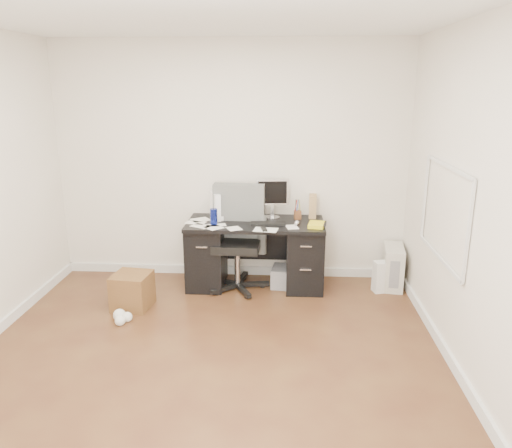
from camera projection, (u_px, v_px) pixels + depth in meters
The scene contains 18 objects.
ground at pixel (207, 362), 4.11m from camera, with size 4.00×4.00×0.00m, color #432115.
room_shell at pixel (206, 162), 3.69m from camera, with size 4.02×4.02×2.71m.
desk at pixel (255, 252), 5.57m from camera, with size 1.50×0.70×0.75m.
loose_papers at pixel (237, 223), 5.44m from camera, with size 1.10×0.60×0.00m, color silver, non-canonical shape.
lcd_monitor at pixel (272, 198), 5.57m from camera, with size 0.36×0.21×0.46m, color #B8B7BC, non-canonical shape.
keyboard at pixel (268, 224), 5.37m from camera, with size 0.38×0.13×0.02m, color black.
computer_mouse at pixel (297, 223), 5.32m from camera, with size 0.06×0.06×0.06m, color #B8B7BC.
travel_mug at pixel (214, 217), 5.36m from camera, with size 0.08×0.08×0.17m, color navy.
white_binder at pixel (215, 206), 5.55m from camera, with size 0.12×0.26×0.30m, color white.
magazine_file at pixel (313, 206), 5.66m from camera, with size 0.11×0.22×0.25m, color #9A7E4A.
pen_cup at pixel (298, 209), 5.57m from camera, with size 0.09×0.09×0.22m, color #532B17, non-canonical shape.
yellow_book at pixel (317, 225), 5.30m from camera, with size 0.17×0.22×0.04m, color yellow.
paper_remote at pixel (266, 229), 5.18m from camera, with size 0.24×0.20×0.02m, color silver, non-canonical shape.
office_chair at pixel (237, 239), 5.45m from camera, with size 0.65×0.65×1.15m, color #585A57, non-canonical shape.
pc_tower at pixel (393, 267), 5.59m from camera, with size 0.21×0.47×0.47m, color #AFAB9E.
shopping_bag at pixel (385, 276), 5.47m from camera, with size 0.26×0.18×0.35m, color silver.
wicker_basket at pixel (132, 291), 5.09m from camera, with size 0.36×0.36×0.36m, color #4D3517.
desk_printer at pixel (289, 277), 5.63m from camera, with size 0.38×0.31×0.22m, color slate.
Camera 1 is at (0.61, -3.62, 2.22)m, focal length 35.00 mm.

